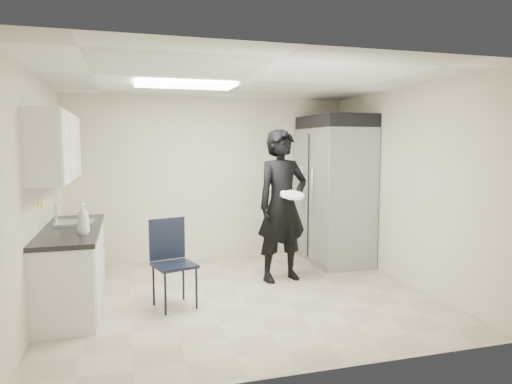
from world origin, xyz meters
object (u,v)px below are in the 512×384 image
object	(u,v)px
commercial_fridge	(334,195)
folding_chair	(174,265)
lower_counter	(72,269)
man_tuxedo	(282,206)

from	to	relation	value
commercial_fridge	folding_chair	xyz separation A→B (m)	(-2.66, -1.44, -0.56)
lower_counter	commercial_fridge	distance (m)	3.98
folding_chair	man_tuxedo	world-z (taller)	man_tuxedo
lower_counter	man_tuxedo	xyz separation A→B (m)	(2.65, 0.30, 0.60)
lower_counter	man_tuxedo	distance (m)	2.73
folding_chair	man_tuxedo	bearing A→B (deg)	7.40
commercial_fridge	folding_chair	world-z (taller)	commercial_fridge
commercial_fridge	man_tuxedo	size ratio (longest dim) A/B	1.02
commercial_fridge	man_tuxedo	distance (m)	1.37
lower_counter	folding_chair	size ratio (longest dim) A/B	1.95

